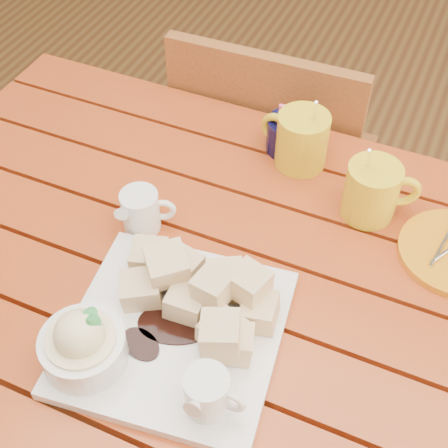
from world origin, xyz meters
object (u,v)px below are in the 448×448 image
at_px(coffee_mug_right, 373,190).
at_px(chair_far, 273,170).
at_px(table, 221,313).
at_px(dessert_plate, 161,327).
at_px(coffee_mug_left, 301,139).

height_order(coffee_mug_right, chair_far, coffee_mug_right).
xyz_separation_m(table, chair_far, (-0.10, 0.53, -0.16)).
height_order(dessert_plate, coffee_mug_left, coffee_mug_left).
height_order(dessert_plate, coffee_mug_right, coffee_mug_right).
bearing_deg(dessert_plate, chair_far, 96.29).
xyz_separation_m(dessert_plate, coffee_mug_left, (0.05, 0.43, 0.02)).
height_order(table, coffee_mug_left, coffee_mug_left).
distance_m(dessert_plate, chair_far, 0.74).
height_order(coffee_mug_left, coffee_mug_right, coffee_mug_left).
bearing_deg(coffee_mug_right, dessert_plate, -142.02).
relative_size(dessert_plate, coffee_mug_right, 2.21).
bearing_deg(coffee_mug_left, table, -82.29).
distance_m(coffee_mug_left, coffee_mug_right, 0.16).
xyz_separation_m(table, coffee_mug_left, (0.02, 0.29, 0.16)).
xyz_separation_m(coffee_mug_left, coffee_mug_right, (0.15, -0.07, -0.00)).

